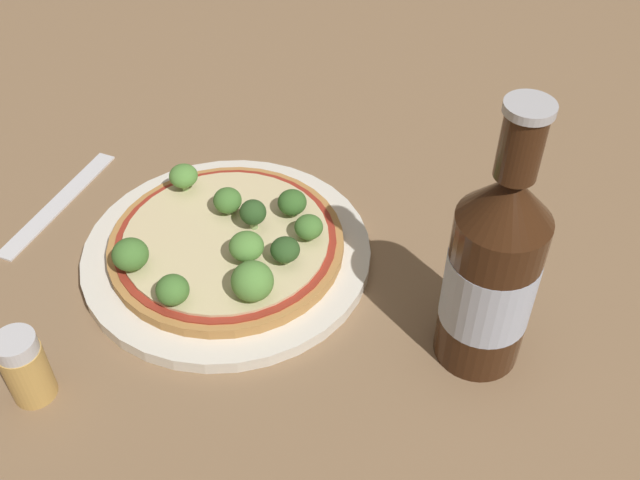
# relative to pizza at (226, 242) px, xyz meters

# --- Properties ---
(ground_plane) EXTENTS (3.00, 3.00, 0.00)m
(ground_plane) POSITION_rel_pizza_xyz_m (-0.01, 0.03, -0.02)
(ground_plane) COLOR #846647
(plate) EXTENTS (0.26, 0.26, 0.01)m
(plate) POSITION_rel_pizza_xyz_m (-0.00, -0.00, -0.01)
(plate) COLOR silver
(plate) RESTS_ON ground_plane
(pizza) EXTENTS (0.21, 0.21, 0.01)m
(pizza) POSITION_rel_pizza_xyz_m (0.00, 0.00, 0.00)
(pizza) COLOR #B77F42
(pizza) RESTS_ON plate
(broccoli_floret_0) EXTENTS (0.03, 0.03, 0.03)m
(broccoli_floret_0) POSITION_rel_pizza_xyz_m (0.06, -0.05, 0.02)
(broccoli_floret_0) COLOR #89A866
(broccoli_floret_0) RESTS_ON pizza
(broccoli_floret_1) EXTENTS (0.03, 0.03, 0.03)m
(broccoli_floret_1) POSITION_rel_pizza_xyz_m (0.03, -0.02, 0.02)
(broccoli_floret_1) COLOR #89A866
(broccoli_floret_1) RESTS_ON pizza
(broccoli_floret_2) EXTENTS (0.03, 0.03, 0.03)m
(broccoli_floret_2) POSITION_rel_pizza_xyz_m (0.00, -0.08, 0.02)
(broccoli_floret_2) COLOR #89A866
(broccoli_floret_2) RESTS_ON pizza
(broccoli_floret_3) EXTENTS (0.03, 0.03, 0.03)m
(broccoli_floret_3) POSITION_rel_pizza_xyz_m (-0.05, -0.06, 0.02)
(broccoli_floret_3) COLOR #89A866
(broccoli_floret_3) RESTS_ON pizza
(broccoli_floret_4) EXTENTS (0.02, 0.02, 0.03)m
(broccoli_floret_4) POSITION_rel_pizza_xyz_m (0.02, 0.02, 0.02)
(broccoli_floret_4) COLOR #89A866
(broccoli_floret_4) RESTS_ON pizza
(broccoli_floret_5) EXTENTS (0.03, 0.03, 0.03)m
(broccoli_floret_5) POSITION_rel_pizza_xyz_m (0.04, 0.05, 0.02)
(broccoli_floret_5) COLOR #89A866
(broccoli_floret_5) RESTS_ON pizza
(broccoli_floret_6) EXTENTS (0.02, 0.02, 0.02)m
(broccoli_floret_6) POSITION_rel_pizza_xyz_m (0.07, 0.03, 0.02)
(broccoli_floret_6) COLOR #89A866
(broccoli_floret_6) RESTS_ON pizza
(broccoli_floret_7) EXTENTS (0.03, 0.03, 0.03)m
(broccoli_floret_7) POSITION_rel_pizza_xyz_m (-0.07, 0.04, 0.02)
(broccoli_floret_7) COLOR #89A866
(broccoli_floret_7) RESTS_ON pizza
(broccoli_floret_8) EXTENTS (0.03, 0.03, 0.03)m
(broccoli_floret_8) POSITION_rel_pizza_xyz_m (-0.01, 0.03, 0.02)
(broccoli_floret_8) COLOR #89A866
(broccoli_floret_8) RESTS_ON pizza
(broccoli_floret_9) EXTENTS (0.02, 0.02, 0.02)m
(broccoli_floret_9) POSITION_rel_pizza_xyz_m (0.06, -0.01, 0.02)
(broccoli_floret_9) COLOR #89A866
(broccoli_floret_9) RESTS_ON pizza
(beer_bottle) EXTENTS (0.07, 0.07, 0.23)m
(beer_bottle) POSITION_rel_pizza_xyz_m (0.23, -0.01, 0.07)
(beer_bottle) COLOR #381E0F
(beer_bottle) RESTS_ON ground_plane
(pepper_shaker) EXTENTS (0.03, 0.03, 0.06)m
(pepper_shaker) POSITION_rel_pizza_xyz_m (-0.06, -0.19, 0.01)
(pepper_shaker) COLOR tan
(pepper_shaker) RESTS_ON ground_plane
(fork) EXTENTS (0.03, 0.16, 0.00)m
(fork) POSITION_rel_pizza_xyz_m (-0.19, -0.01, -0.02)
(fork) COLOR silver
(fork) RESTS_ON ground_plane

